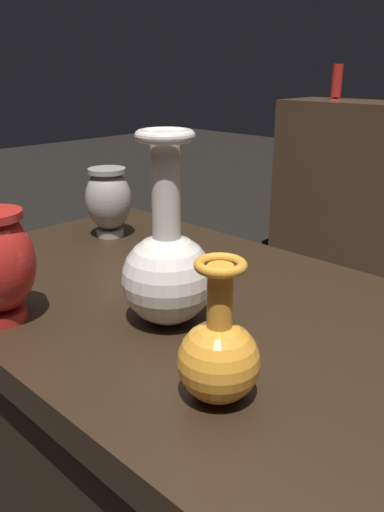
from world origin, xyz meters
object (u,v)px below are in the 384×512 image
(vase_tall_behind, at_px, (219,354))
(vase_right_accent, at_px, (108,199))
(shelf_vase_far_left, at_px, (337,83))
(vase_centerpiece, at_px, (167,267))

(vase_tall_behind, bearing_deg, vase_right_accent, 153.46)
(vase_tall_behind, bearing_deg, shelf_vase_far_left, 116.68)
(vase_right_accent, distance_m, shelf_vase_far_left, 2.18)
(vase_centerpiece, relative_size, shelf_vase_far_left, 1.50)
(vase_centerpiece, distance_m, vase_tall_behind, 0.21)
(vase_centerpiece, bearing_deg, vase_right_accent, 153.72)
(vase_centerpiece, relative_size, vase_right_accent, 1.84)
(shelf_vase_far_left, bearing_deg, vase_centerpiece, -66.14)
(vase_tall_behind, distance_m, shelf_vase_far_left, 2.68)
(vase_right_accent, bearing_deg, vase_tall_behind, -26.54)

